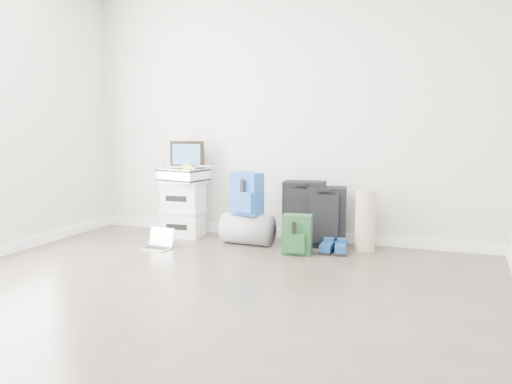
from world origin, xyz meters
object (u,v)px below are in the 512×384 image
at_px(briefcase, 183,175).
at_px(laptop, 158,244).
at_px(duffel_bag, 248,229).
at_px(boxes_stack, 184,208).
at_px(large_suitcase, 304,213).
at_px(carry_on, 326,217).

bearing_deg(briefcase, laptop, -75.09).
bearing_deg(briefcase, duffel_bag, 3.76).
bearing_deg(duffel_bag, briefcase, 176.56).
relative_size(boxes_stack, duffel_bag, 1.19).
distance_m(large_suitcase, carry_on, 0.24).
relative_size(large_suitcase, carry_on, 1.08).
relative_size(large_suitcase, laptop, 2.21).
xyz_separation_m(boxes_stack, large_suitcase, (1.35, 0.07, 0.02)).
distance_m(boxes_stack, large_suitcase, 1.35).
bearing_deg(duffel_bag, large_suitcase, 22.43).
height_order(boxes_stack, large_suitcase, large_suitcase).
height_order(duffel_bag, large_suitcase, large_suitcase).
height_order(briefcase, carry_on, briefcase).
bearing_deg(briefcase, carry_on, 13.82).
distance_m(carry_on, laptop, 1.71).
bearing_deg(briefcase, boxes_stack, 128.21).
bearing_deg(briefcase, large_suitcase, 14.48).
height_order(briefcase, large_suitcase, briefcase).
xyz_separation_m(boxes_stack, briefcase, (0.00, -0.00, 0.37)).
relative_size(boxes_stack, briefcase, 1.30).
relative_size(duffel_bag, laptop, 1.74).
distance_m(large_suitcase, laptop, 1.50).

